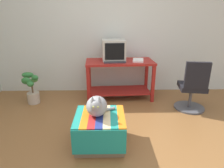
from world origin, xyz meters
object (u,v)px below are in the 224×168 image
keyboard (115,62)px  book (138,60)px  office_chair (193,89)px  potted_plant (32,89)px  tv_monitor (114,50)px  cat (97,106)px  desk (120,73)px  ottoman_with_blanket (100,130)px

keyboard → book: (0.45, 0.12, 0.00)m
office_chair → book: bearing=-24.7°
book → potted_plant: size_ratio=0.49×
tv_monitor → office_chair: size_ratio=0.51×
tv_monitor → keyboard: bearing=-89.7°
tv_monitor → keyboard: 0.27m
office_chair → cat: bearing=38.4°
cat → book: bearing=64.4°
tv_monitor → office_chair: (1.33, -0.65, -0.56)m
keyboard → book: 0.46m
desk → keyboard: keyboard is taller
keyboard → potted_plant: (-1.54, -0.09, -0.49)m
ottoman_with_blanket → tv_monitor: bearing=82.2°
tv_monitor → keyboard: (0.01, -0.21, -0.18)m
desk → potted_plant: 1.68m
book → ottoman_with_blanket: bearing=-105.0°
potted_plant → office_chair: office_chair is taller
tv_monitor → ottoman_with_blanket: 1.77m
desk → office_chair: (1.21, -0.58, -0.12)m
keyboard → ottoman_with_blanket: size_ratio=0.65×
book → ottoman_with_blanket: size_ratio=0.46×
tv_monitor → book: 0.50m
ottoman_with_blanket → cat: size_ratio=1.71×
tv_monitor → cat: 1.65m
keyboard → office_chair: office_chair is taller
cat → desk: bearing=76.4°
keyboard → office_chair: bearing=-21.7°
tv_monitor → ottoman_with_blanket: bearing=-101.1°
desk → ottoman_with_blanket: bearing=-105.6°
book → ottoman_with_blanket: (-0.68, -1.50, -0.56)m
tv_monitor → office_chair: 1.58m
desk → tv_monitor: bearing=146.0°
book → potted_plant: bearing=-164.7°
ottoman_with_blanket → office_chair: bearing=31.3°
ottoman_with_blanket → potted_plant: (-1.31, 1.29, 0.07)m
ottoman_with_blanket → potted_plant: size_ratio=1.06×
desk → book: 0.43m
ottoman_with_blanket → keyboard: bearing=80.5°
tv_monitor → keyboard: tv_monitor is taller
book → office_chair: bearing=-23.3°
desk → cat: (-0.37, -1.51, 0.03)m
desk → cat: 1.55m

